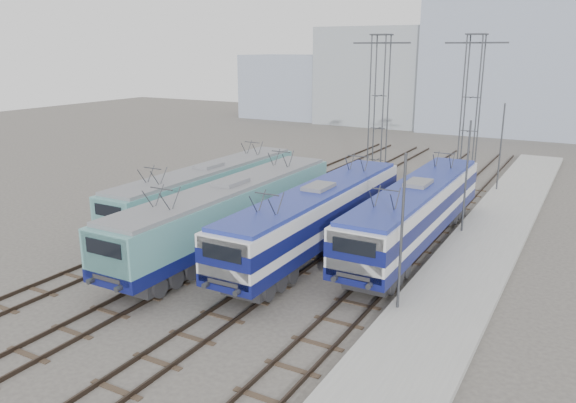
{
  "coord_description": "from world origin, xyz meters",
  "views": [
    {
      "loc": [
        15.28,
        -19.46,
        11.01
      ],
      "look_at": [
        0.4,
        7.0,
        2.71
      ],
      "focal_mm": 35.0,
      "sensor_mm": 36.0,
      "label": 1
    }
  ],
  "objects_px": {
    "locomotive_far_right": "(416,209)",
    "mast_rear": "(500,149)",
    "locomotive_center_left": "(229,210)",
    "mast_mid": "(466,179)",
    "locomotive_center_right": "(317,213)",
    "locomotive_far_left": "(208,188)",
    "catenary_tower_west": "(379,107)",
    "mast_front": "(401,236)",
    "catenary_tower_east": "(471,109)"
  },
  "relations": [
    {
      "from": "locomotive_center_right",
      "to": "mast_front",
      "type": "height_order",
      "value": "mast_front"
    },
    {
      "from": "locomotive_far_left",
      "to": "catenary_tower_east",
      "type": "distance_m",
      "value": 20.52
    },
    {
      "from": "locomotive_center_left",
      "to": "locomotive_center_right",
      "type": "height_order",
      "value": "locomotive_center_left"
    },
    {
      "from": "locomotive_center_left",
      "to": "mast_mid",
      "type": "xyz_separation_m",
      "value": [
        10.85,
        8.97,
        1.2
      ]
    },
    {
      "from": "locomotive_far_right",
      "to": "locomotive_center_right",
      "type": "bearing_deg",
      "value": -143.32
    },
    {
      "from": "mast_front",
      "to": "mast_mid",
      "type": "distance_m",
      "value": 12.0
    },
    {
      "from": "locomotive_far_left",
      "to": "locomotive_center_right",
      "type": "distance_m",
      "value": 9.23
    },
    {
      "from": "locomotive_far_left",
      "to": "mast_rear",
      "type": "relative_size",
      "value": 2.48
    },
    {
      "from": "locomotive_far_right",
      "to": "mast_front",
      "type": "relative_size",
      "value": 2.59
    },
    {
      "from": "locomotive_far_left",
      "to": "mast_front",
      "type": "height_order",
      "value": "mast_front"
    },
    {
      "from": "locomotive_far_left",
      "to": "mast_front",
      "type": "bearing_deg",
      "value": -24.45
    },
    {
      "from": "locomotive_center_left",
      "to": "locomotive_center_right",
      "type": "distance_m",
      "value": 4.89
    },
    {
      "from": "locomotive_center_left",
      "to": "locomotive_center_right",
      "type": "relative_size",
      "value": 1.03
    },
    {
      "from": "locomotive_far_left",
      "to": "catenary_tower_west",
      "type": "distance_m",
      "value": 15.33
    },
    {
      "from": "locomotive_far_right",
      "to": "catenary_tower_east",
      "type": "xyz_separation_m",
      "value": [
        -0.25,
        13.71,
        4.33
      ]
    },
    {
      "from": "locomotive_far_right",
      "to": "mast_mid",
      "type": "height_order",
      "value": "mast_mid"
    },
    {
      "from": "locomotive_far_right",
      "to": "mast_rear",
      "type": "xyz_separation_m",
      "value": [
        1.85,
        15.71,
        1.19
      ]
    },
    {
      "from": "catenary_tower_west",
      "to": "mast_mid",
      "type": "height_order",
      "value": "catenary_tower_west"
    },
    {
      "from": "locomotive_far_left",
      "to": "locomotive_center_left",
      "type": "xyz_separation_m",
      "value": [
        4.5,
        -3.95,
        0.13
      ]
    },
    {
      "from": "locomotive_far_left",
      "to": "mast_front",
      "type": "xyz_separation_m",
      "value": [
        15.35,
        -6.98,
        1.33
      ]
    },
    {
      "from": "locomotive_far_left",
      "to": "catenary_tower_west",
      "type": "height_order",
      "value": "catenary_tower_west"
    },
    {
      "from": "locomotive_center_left",
      "to": "mast_front",
      "type": "bearing_deg",
      "value": -15.62
    },
    {
      "from": "catenary_tower_east",
      "to": "locomotive_far_left",
      "type": "bearing_deg",
      "value": -131.42
    },
    {
      "from": "mast_front",
      "to": "mast_rear",
      "type": "distance_m",
      "value": 24.0
    },
    {
      "from": "locomotive_center_left",
      "to": "catenary_tower_west",
      "type": "xyz_separation_m",
      "value": [
        2.25,
        16.97,
        4.34
      ]
    },
    {
      "from": "mast_rear",
      "to": "catenary_tower_west",
      "type": "bearing_deg",
      "value": -155.06
    },
    {
      "from": "catenary_tower_west",
      "to": "catenary_tower_east",
      "type": "height_order",
      "value": "same"
    },
    {
      "from": "catenary_tower_west",
      "to": "locomotive_center_right",
      "type": "bearing_deg",
      "value": -81.5
    },
    {
      "from": "locomotive_far_left",
      "to": "catenary_tower_east",
      "type": "relative_size",
      "value": 1.45
    },
    {
      "from": "mast_rear",
      "to": "locomotive_center_left",
      "type": "bearing_deg",
      "value": -117.36
    },
    {
      "from": "locomotive_center_left",
      "to": "locomotive_center_right",
      "type": "xyz_separation_m",
      "value": [
        4.5,
        1.9,
        -0.01
      ]
    },
    {
      "from": "locomotive_center_left",
      "to": "mast_rear",
      "type": "distance_m",
      "value": 23.64
    },
    {
      "from": "locomotive_center_right",
      "to": "locomotive_far_right",
      "type": "height_order",
      "value": "locomotive_far_right"
    },
    {
      "from": "locomotive_center_right",
      "to": "locomotive_far_right",
      "type": "xyz_separation_m",
      "value": [
        4.5,
        3.35,
        0.02
      ]
    },
    {
      "from": "locomotive_far_left",
      "to": "catenary_tower_west",
      "type": "bearing_deg",
      "value": 62.6
    },
    {
      "from": "locomotive_center_left",
      "to": "catenary_tower_west",
      "type": "height_order",
      "value": "catenary_tower_west"
    },
    {
      "from": "locomotive_far_left",
      "to": "locomotive_far_right",
      "type": "bearing_deg",
      "value": 5.54
    },
    {
      "from": "locomotive_far_right",
      "to": "mast_mid",
      "type": "xyz_separation_m",
      "value": [
        1.85,
        3.71,
        1.19
      ]
    },
    {
      "from": "mast_mid",
      "to": "locomotive_center_left",
      "type": "bearing_deg",
      "value": -140.43
    },
    {
      "from": "locomotive_center_right",
      "to": "mast_mid",
      "type": "distance_m",
      "value": 9.58
    },
    {
      "from": "catenary_tower_west",
      "to": "catenary_tower_east",
      "type": "relative_size",
      "value": 1.0
    },
    {
      "from": "mast_rear",
      "to": "locomotive_far_left",
      "type": "bearing_deg",
      "value": -132.05
    },
    {
      "from": "locomotive_center_left",
      "to": "locomotive_far_left",
      "type": "bearing_deg",
      "value": 138.75
    },
    {
      "from": "locomotive_center_right",
      "to": "mast_rear",
      "type": "distance_m",
      "value": 20.13
    },
    {
      "from": "locomotive_center_right",
      "to": "mast_mid",
      "type": "relative_size",
      "value": 2.56
    },
    {
      "from": "catenary_tower_east",
      "to": "locomotive_center_left",
      "type": "bearing_deg",
      "value": -114.77
    },
    {
      "from": "locomotive_far_right",
      "to": "mast_rear",
      "type": "relative_size",
      "value": 2.59
    },
    {
      "from": "locomotive_center_right",
      "to": "catenary_tower_west",
      "type": "distance_m",
      "value": 15.84
    },
    {
      "from": "locomotive_center_right",
      "to": "mast_front",
      "type": "xyz_separation_m",
      "value": [
        6.35,
        -4.94,
        1.21
      ]
    },
    {
      "from": "mast_mid",
      "to": "catenary_tower_east",
      "type": "bearing_deg",
      "value": 101.86
    }
  ]
}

